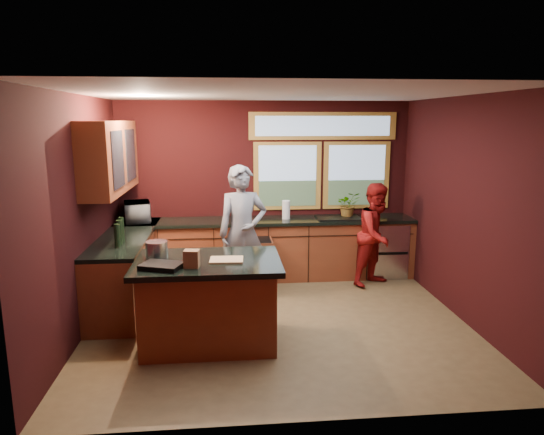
{
  "coord_description": "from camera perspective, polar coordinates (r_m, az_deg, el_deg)",
  "views": [
    {
      "loc": [
        -0.6,
        -5.49,
        2.41
      ],
      "look_at": [
        -0.04,
        0.4,
        1.22
      ],
      "focal_mm": 32.0,
      "sensor_mm": 36.0,
      "label": 1
    }
  ],
  "objects": [
    {
      "name": "paper_towel",
      "position": [
        7.37,
        1.67,
        0.92
      ],
      "size": [
        0.12,
        0.12,
        0.28
      ],
      "primitive_type": "cylinder",
      "color": "silver",
      "rests_on": "back_counter"
    },
    {
      "name": "cutting_board",
      "position": [
        5.18,
        -5.38,
        -4.99
      ],
      "size": [
        0.36,
        0.27,
        0.02
      ],
      "primitive_type": "cube",
      "rotation": [
        0.0,
        0.0,
        -0.06
      ],
      "color": "tan",
      "rests_on": "island"
    },
    {
      "name": "person_red",
      "position": [
        7.28,
        12.27,
        -1.97
      ],
      "size": [
        0.93,
        0.89,
        1.52
      ],
      "primitive_type": "imported",
      "rotation": [
        0.0,
        0.0,
        0.59
      ],
      "color": "maroon",
      "rests_on": "floor"
    },
    {
      "name": "paper_bag",
      "position": [
        4.98,
        -9.43,
        -4.81
      ],
      "size": [
        0.17,
        0.14,
        0.18
      ],
      "primitive_type": "cube",
      "rotation": [
        0.0,
        0.0,
        -0.14
      ],
      "color": "brown",
      "rests_on": "island"
    },
    {
      "name": "potted_plant",
      "position": [
        7.59,
        8.95,
        1.52
      ],
      "size": [
        0.35,
        0.31,
        0.39
      ],
      "primitive_type": "imported",
      "color": "#999999",
      "rests_on": "back_counter"
    },
    {
      "name": "floor",
      "position": [
        6.03,
        0.78,
        -12.17
      ],
      "size": [
        4.5,
        4.5,
        0.0
      ],
      "primitive_type": "plane",
      "color": "brown",
      "rests_on": "ground"
    },
    {
      "name": "stock_pot",
      "position": [
        5.4,
        -13.39,
        -3.67
      ],
      "size": [
        0.24,
        0.24,
        0.18
      ],
      "primitive_type": "cylinder",
      "color": "silver",
      "rests_on": "island"
    },
    {
      "name": "room_shell",
      "position": [
        5.85,
        -5.36,
        5.34
      ],
      "size": [
        4.52,
        4.02,
        2.71
      ],
      "color": "black",
      "rests_on": "ground"
    },
    {
      "name": "black_tray",
      "position": [
        5.03,
        -12.84,
        -5.56
      ],
      "size": [
        0.47,
        0.4,
        0.05
      ],
      "primitive_type": "cube",
      "rotation": [
        0.0,
        0.0,
        -0.34
      ],
      "color": "black",
      "rests_on": "island"
    },
    {
      "name": "microwave",
      "position": [
        7.43,
        -15.54,
        0.65
      ],
      "size": [
        0.47,
        0.6,
        0.29
      ],
      "primitive_type": "imported",
      "rotation": [
        0.0,
        0.0,
        1.79
      ],
      "color": "#999999",
      "rests_on": "left_counter"
    },
    {
      "name": "person_grey",
      "position": [
        6.56,
        -3.48,
        -1.81
      ],
      "size": [
        0.73,
        0.54,
        1.83
      ],
      "primitive_type": "imported",
      "rotation": [
        0.0,
        0.0,
        0.17
      ],
      "color": "slate",
      "rests_on": "floor"
    },
    {
      "name": "back_counter",
      "position": [
        7.49,
        0.91,
        -3.65
      ],
      "size": [
        4.5,
        0.64,
        0.93
      ],
      "color": "maroon",
      "rests_on": "floor"
    },
    {
      "name": "left_counter",
      "position": [
        6.77,
        -16.74,
        -5.78
      ],
      "size": [
        0.64,
        2.3,
        0.93
      ],
      "color": "maroon",
      "rests_on": "floor"
    },
    {
      "name": "island",
      "position": [
        5.38,
        -7.44,
        -9.74
      ],
      "size": [
        1.55,
        1.05,
        0.95
      ],
      "color": "maroon",
      "rests_on": "floor"
    }
  ]
}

